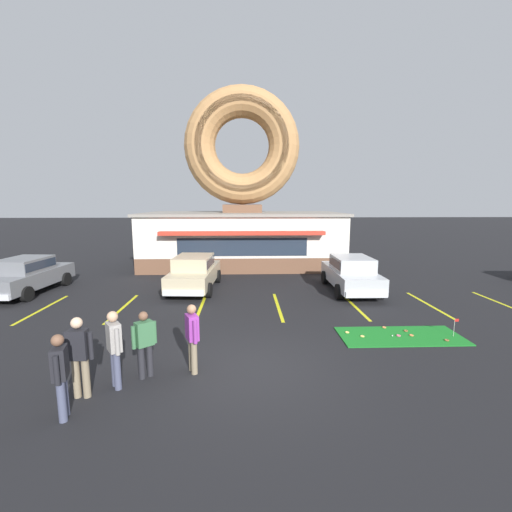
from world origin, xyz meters
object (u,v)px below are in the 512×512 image
Objects in this scene: putting_flag_pin at (456,323)px; pedestrian_leather_jacket_man at (61,373)px; car_grey at (27,274)px; trash_bin at (347,266)px; pedestrian_clipboard_woman at (145,341)px; pedestrian_beanie_man at (79,353)px; car_silver at (351,272)px; pedestrian_blue_sweater_man at (114,346)px; pedestrian_hooded_kid at (192,335)px; car_champagne at (194,271)px; golf_ball at (392,336)px.

pedestrian_leather_jacket_man is at bearing -159.87° from putting_flag_pin.
trash_bin is at bearing 12.41° from car_grey.
pedestrian_clipboard_woman is 13.67m from trash_bin.
pedestrian_beanie_man is (0.01, 0.71, 0.05)m from pedestrian_leather_jacket_man.
car_silver is 2.64× the size of pedestrian_beanie_man.
pedestrian_blue_sweater_man is 1.04× the size of pedestrian_hooded_kid.
putting_flag_pin is 0.12× the size of car_champagne.
car_silver is 12.24m from pedestrian_leather_jacket_man.
car_champagne is 8.89m from pedestrian_beanie_man.
golf_ball is 8.43m from pedestrian_beanie_man.
car_silver is 4.70× the size of trash_bin.
golf_ball is 0.03× the size of pedestrian_hooded_kid.
pedestrian_hooded_kid is at bearing 38.07° from pedestrian_leather_jacket_man.
pedestrian_beanie_man is (-2.16, -0.99, 0.04)m from pedestrian_hooded_kid.
car_grey is at bearing -167.59° from trash_bin.
golf_ball is 0.01× the size of car_silver.
putting_flag_pin is 9.51m from pedestrian_blue_sweater_man.
car_champagne is at bearing 86.54° from pedestrian_blue_sweater_man.
pedestrian_blue_sweater_man is (-9.16, -2.51, 0.53)m from putting_flag_pin.
putting_flag_pin is 0.33× the size of pedestrian_hooded_kid.
pedestrian_beanie_man is (6.26, -8.45, 0.10)m from car_grey.
pedestrian_blue_sweater_man is 0.68m from pedestrian_clipboard_woman.
car_grey is at bearing 160.77° from putting_flag_pin.
pedestrian_hooded_kid is (8.42, -7.46, 0.06)m from car_grey.
pedestrian_clipboard_woman is (1.11, 1.50, -0.05)m from pedestrian_leather_jacket_man.
pedestrian_clipboard_woman is at bearing -133.46° from car_silver.
putting_flag_pin is at bearing -86.11° from trash_bin.
trash_bin is at bearing 75.86° from car_silver.
car_silver is at bearing 105.31° from putting_flag_pin.
car_silver is 2.76× the size of pedestrian_leather_jacket_man.
pedestrian_beanie_man reaches higher than putting_flag_pin.
car_grey is at bearing 179.51° from car_silver.
pedestrian_hooded_kid reaches higher than car_grey.
pedestrian_blue_sweater_man reaches higher than car_silver.
pedestrian_blue_sweater_man is at bearing -140.67° from pedestrian_clipboard_woman.
golf_ball is at bearing -21.44° from car_grey.
putting_flag_pin is 16.96m from car_grey.
pedestrian_leather_jacket_man is (-0.59, -1.07, -0.05)m from pedestrian_blue_sweater_man.
pedestrian_blue_sweater_man is 1.00× the size of pedestrian_beanie_man.
pedestrian_leather_jacket_man is (-1.10, -9.54, 0.05)m from car_champagne.
pedestrian_hooded_kid reaches higher than golf_ball.
pedestrian_beanie_man reaches higher than trash_bin.
car_silver is (-1.49, 5.46, 0.43)m from putting_flag_pin.
trash_bin is (9.13, 11.84, -0.47)m from pedestrian_beanie_man.
pedestrian_beanie_man reaches higher than car_champagne.
golf_ball is 7.76m from pedestrian_blue_sweater_man.
pedestrian_clipboard_woman is (0.01, -8.04, 0.00)m from car_champagne.
trash_bin is (8.03, 11.05, -0.37)m from pedestrian_clipboard_woman.
car_champagne is at bearing 2.93° from car_grey.
pedestrian_clipboard_woman is at bearing -126.00° from trash_bin.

